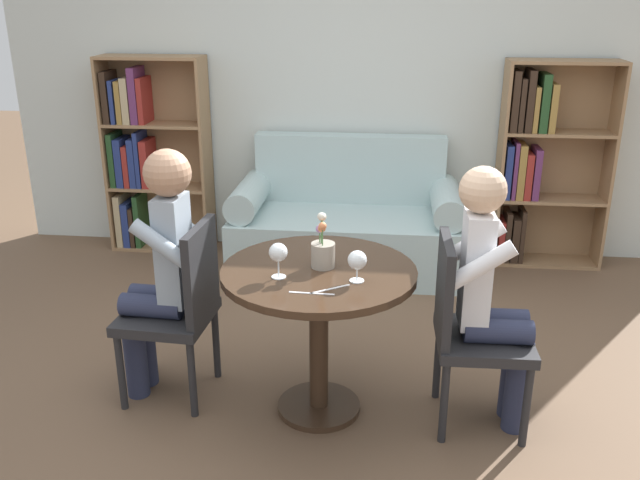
{
  "coord_description": "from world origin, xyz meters",
  "views": [
    {
      "loc": [
        0.31,
        -2.78,
        1.92
      ],
      "look_at": [
        0.0,
        0.05,
        0.86
      ],
      "focal_mm": 38.0,
      "sensor_mm": 36.0,
      "label": 1
    }
  ],
  "objects_px": {
    "chair_right": "(468,326)",
    "wine_glass_right": "(357,261)",
    "chair_left": "(180,304)",
    "bookshelf_right": "(538,162)",
    "bookshelf_left": "(146,155)",
    "couch": "(347,226)",
    "person_right": "(492,294)",
    "flower_vase": "(323,250)",
    "wine_glass_left": "(278,253)",
    "person_left": "(160,267)"
  },
  "relations": [
    {
      "from": "wine_glass_left",
      "to": "person_left",
      "type": "bearing_deg",
      "value": 162.69
    },
    {
      "from": "bookshelf_right",
      "to": "person_right",
      "type": "relative_size",
      "value": 1.2
    },
    {
      "from": "chair_right",
      "to": "person_right",
      "type": "relative_size",
      "value": 0.73
    },
    {
      "from": "chair_right",
      "to": "person_left",
      "type": "height_order",
      "value": "person_left"
    },
    {
      "from": "bookshelf_left",
      "to": "wine_glass_right",
      "type": "distance_m",
      "value": 2.81
    },
    {
      "from": "bookshelf_left",
      "to": "wine_glass_right",
      "type": "height_order",
      "value": "bookshelf_left"
    },
    {
      "from": "chair_right",
      "to": "wine_glass_left",
      "type": "xyz_separation_m",
      "value": [
        -0.84,
        -0.1,
        0.35
      ]
    },
    {
      "from": "chair_left",
      "to": "wine_glass_left",
      "type": "bearing_deg",
      "value": 74.45
    },
    {
      "from": "person_right",
      "to": "wine_glass_right",
      "type": "distance_m",
      "value": 0.63
    },
    {
      "from": "wine_glass_right",
      "to": "flower_vase",
      "type": "xyz_separation_m",
      "value": [
        -0.16,
        0.14,
        -0.01
      ]
    },
    {
      "from": "chair_left",
      "to": "chair_right",
      "type": "height_order",
      "value": "same"
    },
    {
      "from": "bookshelf_left",
      "to": "chair_right",
      "type": "height_order",
      "value": "bookshelf_left"
    },
    {
      "from": "flower_vase",
      "to": "person_left",
      "type": "bearing_deg",
      "value": 176.44
    },
    {
      "from": "bookshelf_right",
      "to": "flower_vase",
      "type": "relative_size",
      "value": 5.71
    },
    {
      "from": "chair_left",
      "to": "person_left",
      "type": "relative_size",
      "value": 0.72
    },
    {
      "from": "chair_left",
      "to": "wine_glass_right",
      "type": "relative_size",
      "value": 6.47
    },
    {
      "from": "person_right",
      "to": "flower_vase",
      "type": "bearing_deg",
      "value": 86.29
    },
    {
      "from": "bookshelf_left",
      "to": "chair_left",
      "type": "relative_size",
      "value": 1.63
    },
    {
      "from": "chair_left",
      "to": "flower_vase",
      "type": "xyz_separation_m",
      "value": [
        0.69,
        -0.04,
        0.32
      ]
    },
    {
      "from": "wine_glass_right",
      "to": "flower_vase",
      "type": "relative_size",
      "value": 0.54
    },
    {
      "from": "couch",
      "to": "bookshelf_right",
      "type": "xyz_separation_m",
      "value": [
        1.35,
        0.27,
        0.44
      ]
    },
    {
      "from": "chair_right",
      "to": "bookshelf_right",
      "type": "bearing_deg",
      "value": -19.11
    },
    {
      "from": "wine_glass_left",
      "to": "chair_right",
      "type": "bearing_deg",
      "value": 7.1
    },
    {
      "from": "bookshelf_right",
      "to": "chair_right",
      "type": "height_order",
      "value": "bookshelf_right"
    },
    {
      "from": "chair_left",
      "to": "flower_vase",
      "type": "height_order",
      "value": "flower_vase"
    },
    {
      "from": "person_left",
      "to": "flower_vase",
      "type": "distance_m",
      "value": 0.79
    },
    {
      "from": "person_left",
      "to": "bookshelf_left",
      "type": "bearing_deg",
      "value": -154.98
    },
    {
      "from": "chair_left",
      "to": "bookshelf_left",
      "type": "bearing_deg",
      "value": -153.01
    },
    {
      "from": "chair_left",
      "to": "wine_glass_right",
      "type": "distance_m",
      "value": 0.94
    },
    {
      "from": "chair_right",
      "to": "flower_vase",
      "type": "bearing_deg",
      "value": 85.67
    },
    {
      "from": "bookshelf_right",
      "to": "chair_left",
      "type": "relative_size",
      "value": 1.63
    },
    {
      "from": "couch",
      "to": "wine_glass_left",
      "type": "height_order",
      "value": "couch"
    },
    {
      "from": "couch",
      "to": "person_right",
      "type": "distance_m",
      "value": 2.01
    },
    {
      "from": "person_right",
      "to": "couch",
      "type": "bearing_deg",
      "value": 21.36
    },
    {
      "from": "wine_glass_left",
      "to": "flower_vase",
      "type": "height_order",
      "value": "flower_vase"
    },
    {
      "from": "couch",
      "to": "person_left",
      "type": "bearing_deg",
      "value": -113.57
    },
    {
      "from": "wine_glass_right",
      "to": "bookshelf_right",
      "type": "bearing_deg",
      "value": 62.07
    },
    {
      "from": "couch",
      "to": "flower_vase",
      "type": "xyz_separation_m",
      "value": [
        0.02,
        -1.8,
        0.51
      ]
    },
    {
      "from": "wine_glass_right",
      "to": "person_right",
      "type": "bearing_deg",
      "value": 10.85
    },
    {
      "from": "person_left",
      "to": "person_right",
      "type": "bearing_deg",
      "value": 90.59
    },
    {
      "from": "flower_vase",
      "to": "couch",
      "type": "bearing_deg",
      "value": 90.49
    },
    {
      "from": "person_left",
      "to": "person_right",
      "type": "relative_size",
      "value": 1.02
    },
    {
      "from": "bookshelf_left",
      "to": "wine_glass_left",
      "type": "distance_m",
      "value": 2.61
    },
    {
      "from": "bookshelf_right",
      "to": "person_left",
      "type": "relative_size",
      "value": 1.17
    },
    {
      "from": "chair_right",
      "to": "wine_glass_right",
      "type": "bearing_deg",
      "value": 100.91
    },
    {
      "from": "couch",
      "to": "bookshelf_left",
      "type": "bearing_deg",
      "value": 170.37
    },
    {
      "from": "chair_right",
      "to": "flower_vase",
      "type": "height_order",
      "value": "flower_vase"
    },
    {
      "from": "bookshelf_left",
      "to": "wine_glass_left",
      "type": "bearing_deg",
      "value": -57.67
    },
    {
      "from": "flower_vase",
      "to": "person_right",
      "type": "bearing_deg",
      "value": -2.29
    },
    {
      "from": "chair_left",
      "to": "wine_glass_left",
      "type": "xyz_separation_m",
      "value": [
        0.52,
        -0.18,
        0.35
      ]
    }
  ]
}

